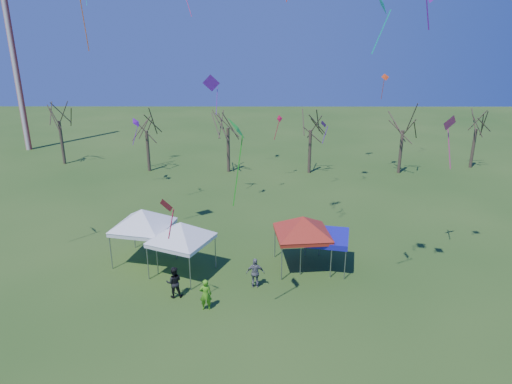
# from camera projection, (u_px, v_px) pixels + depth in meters

# --- Properties ---
(ground) EXTENTS (140.00, 140.00, 0.00)m
(ground) POSITION_uv_depth(u_px,v_px,m) (245.00, 299.00, 24.87)
(ground) COLOR #264B18
(ground) RESTS_ON ground
(radio_mast) EXTENTS (0.70, 0.70, 25.00)m
(radio_mast) POSITION_uv_depth(u_px,v_px,m) (12.00, 45.00, 53.01)
(radio_mast) COLOR silver
(radio_mast) RESTS_ON ground
(tree_0) EXTENTS (3.83, 3.83, 8.44)m
(tree_0) POSITION_uv_depth(u_px,v_px,m) (57.00, 105.00, 48.70)
(tree_0) COLOR #3D2D21
(tree_0) RESTS_ON ground
(tree_1) EXTENTS (3.42, 3.42, 7.54)m
(tree_1) POSITION_uv_depth(u_px,v_px,m) (145.00, 116.00, 46.30)
(tree_1) COLOR #3D2D21
(tree_1) RESTS_ON ground
(tree_2) EXTENTS (3.71, 3.71, 8.18)m
(tree_2) POSITION_uv_depth(u_px,v_px,m) (228.00, 112.00, 45.85)
(tree_2) COLOR #3D2D21
(tree_2) RESTS_ON ground
(tree_3) EXTENTS (3.59, 3.59, 7.91)m
(tree_3) POSITION_uv_depth(u_px,v_px,m) (311.00, 114.00, 45.57)
(tree_3) COLOR #3D2D21
(tree_3) RESTS_ON ground
(tree_4) EXTENTS (3.58, 3.58, 7.89)m
(tree_4) POSITION_uv_depth(u_px,v_px,m) (405.00, 115.00, 45.49)
(tree_4) COLOR #3D2D21
(tree_4) RESTS_ON ground
(tree_5) EXTENTS (3.39, 3.39, 7.46)m
(tree_5) POSITION_uv_depth(u_px,v_px,m) (478.00, 115.00, 47.51)
(tree_5) COLOR #3D2D21
(tree_5) RESTS_ON ground
(tent_white_west) EXTENTS (4.46, 4.46, 4.02)m
(tent_white_west) POSITION_uv_depth(u_px,v_px,m) (142.00, 213.00, 28.09)
(tent_white_west) COLOR gray
(tent_white_west) RESTS_ON ground
(tent_white_mid) EXTENTS (4.09, 4.09, 3.86)m
(tent_white_mid) POSITION_uv_depth(u_px,v_px,m) (181.00, 226.00, 26.53)
(tent_white_mid) COLOR gray
(tent_white_mid) RESTS_ON ground
(tent_red) EXTENTS (4.40, 4.40, 3.90)m
(tent_red) POSITION_uv_depth(u_px,v_px,m) (303.00, 220.00, 27.27)
(tent_red) COLOR gray
(tent_red) RESTS_ON ground
(tent_blue) EXTENTS (3.31, 3.31, 2.19)m
(tent_blue) POSITION_uv_depth(u_px,v_px,m) (325.00, 237.00, 27.64)
(tent_blue) COLOR gray
(tent_blue) RESTS_ON ground
(person_green) EXTENTS (0.67, 0.47, 1.74)m
(person_green) POSITION_uv_depth(u_px,v_px,m) (206.00, 294.00, 23.68)
(person_green) COLOR #51AB1B
(person_green) RESTS_ON ground
(person_dark) EXTENTS (0.97, 0.81, 1.79)m
(person_dark) POSITION_uv_depth(u_px,v_px,m) (174.00, 282.00, 24.80)
(person_dark) COLOR black
(person_dark) RESTS_ON ground
(person_grey) EXTENTS (1.04, 0.43, 1.77)m
(person_grey) POSITION_uv_depth(u_px,v_px,m) (255.00, 273.00, 25.78)
(person_grey) COLOR slate
(person_grey) RESTS_ON ground
(kite_12) EXTENTS (0.90, 0.69, 2.51)m
(kite_12) POSITION_uv_depth(u_px,v_px,m) (385.00, 78.00, 44.26)
(kite_12) COLOR red
(kite_12) RESTS_ON ground
(kite_22) EXTENTS (0.88, 0.83, 2.45)m
(kite_22) POSITION_uv_depth(u_px,v_px,m) (279.00, 120.00, 43.78)
(kite_22) COLOR #F01642
(kite_22) RESTS_ON ground
(kite_1) EXTENTS (1.01, 0.94, 2.05)m
(kite_1) POSITION_uv_depth(u_px,v_px,m) (167.00, 206.00, 21.64)
(kite_1) COLOR red
(kite_1) RESTS_ON ground
(kite_5) EXTENTS (0.95, 1.30, 3.95)m
(kite_5) POSITION_uv_depth(u_px,v_px,m) (237.00, 129.00, 19.12)
(kite_5) COLOR green
(kite_5) RESTS_ON ground
(kite_13) EXTENTS (0.91, 1.15, 2.56)m
(kite_13) POSITION_uv_depth(u_px,v_px,m) (136.00, 123.00, 41.93)
(kite_13) COLOR purple
(kite_13) RESTS_ON ground
(kite_17) EXTENTS (1.19, 0.98, 3.34)m
(kite_17) POSITION_uv_depth(u_px,v_px,m) (449.00, 123.00, 26.86)
(kite_17) COLOR #E53381
(kite_17) RESTS_ON ground
(kite_27) EXTENTS (0.73, 1.07, 2.46)m
(kite_27) POSITION_uv_depth(u_px,v_px,m) (383.00, 4.00, 18.73)
(kite_27) COLOR #0CBFA3
(kite_27) RESTS_ON ground
(kite_19) EXTENTS (0.76, 0.90, 2.10)m
(kite_19) POSITION_uv_depth(u_px,v_px,m) (324.00, 124.00, 41.19)
(kite_19) COLOR #6C18AA
(kite_19) RESTS_ON ground
(kite_11) EXTENTS (1.49, 0.85, 3.20)m
(kite_11) POSITION_uv_depth(u_px,v_px,m) (211.00, 83.00, 36.59)
(kite_11) COLOR #6918AB
(kite_11) RESTS_ON ground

